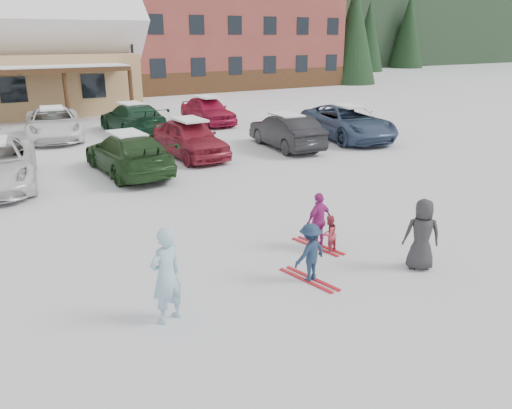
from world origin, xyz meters
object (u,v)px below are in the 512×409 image
lamp_post (133,59)px  adult_skier (166,276)px  child_navy (310,253)px  child_magenta (319,220)px  parked_car_10 (53,124)px  parked_car_11 (133,118)px  parked_car_4 (190,138)px  parked_car_5 (286,131)px  bystander_dark (422,235)px  toddler_red (329,234)px  parked_car_6 (347,122)px  parked_car_3 (128,153)px  parked_car_12 (208,110)px

lamp_post → adult_skier: 26.88m
child_navy → child_magenta: size_ratio=0.92×
lamp_post → parked_car_10: lamp_post is taller
parked_car_11 → parked_car_4: bearing=90.0°
adult_skier → parked_car_4: 12.31m
parked_car_5 → bystander_dark: bearing=75.2°
toddler_red → parked_car_11: parked_car_11 is taller
bystander_dark → parked_car_4: (-0.02, 11.88, 0.00)m
child_navy → parked_car_11: bearing=-107.8°
parked_car_5 → parked_car_4: bearing=-2.2°
toddler_red → parked_car_11: 16.54m
lamp_post → parked_car_4: 14.93m
lamp_post → parked_car_11: lamp_post is taller
parked_car_6 → child_navy: bearing=-124.0°
parked_car_10 → lamp_post: bearing=58.1°
adult_skier → parked_car_11: bearing=-123.9°
parked_car_10 → child_navy: bearing=-76.7°
parked_car_4 → parked_car_6: parked_car_6 is taller
toddler_red → parked_car_4: (1.09, 10.25, 0.33)m
parked_car_6 → parked_car_11: size_ratio=1.10×
lamp_post → parked_car_6: 16.03m
parked_car_3 → bystander_dark: bearing=103.1°
parked_car_3 → parked_car_12: 10.62m
toddler_red → parked_car_11: size_ratio=0.17×
parked_car_3 → parked_car_11: size_ratio=0.97×
parked_car_4 → parked_car_5: 4.27m
child_navy → parked_car_6: (10.15, 10.80, 0.18)m
adult_skier → parked_car_10: bearing=-112.1°
parked_car_10 → parked_car_11: bearing=1.5°
adult_skier → parked_car_5: size_ratio=0.38×
parked_car_5 → parked_car_6: parked_car_6 is taller
parked_car_4 → parked_car_10: 7.81m
parked_car_10 → parked_car_11: parked_car_11 is taller
toddler_red → parked_car_3: (-1.80, 8.99, 0.29)m
child_navy → parked_car_4: (2.29, 11.15, 0.16)m
adult_skier → parked_car_5: 14.18m
bystander_dark → parked_car_11: (-0.39, 18.15, -0.02)m
child_magenta → parked_car_11: bearing=-103.9°
lamp_post → adult_skier: bearing=-106.7°
child_navy → parked_car_4: parked_car_4 is taller
parked_car_10 → parked_car_12: bearing=8.6°
adult_skier → child_magenta: 4.31m
toddler_red → parked_car_3: size_ratio=0.17×
adult_skier → parked_car_4: bearing=-133.5°
child_magenta → adult_skier: bearing=5.2°
parked_car_3 → parked_car_5: parked_car_5 is taller
lamp_post → parked_car_10: 10.48m
adult_skier → parked_car_4: size_ratio=0.38×
adult_skier → parked_car_10: 17.84m
child_magenta → toddler_red: bearing=85.0°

